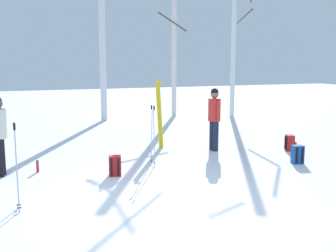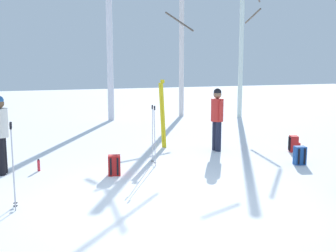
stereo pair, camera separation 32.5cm
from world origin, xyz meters
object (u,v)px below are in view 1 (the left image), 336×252
Objects in this scene: ski_poles_1 at (153,133)px; backpack_2 at (115,166)px; water_bottle_0 at (38,167)px; birch_tree_4 at (234,40)px; person_1 at (214,115)px; ski_pair_planted_0 at (159,114)px; backpack_1 at (290,143)px; backpack_0 at (297,155)px; birch_tree_3 at (174,36)px; birch_tree_2 at (102,24)px; ski_poles_0 at (17,165)px.

backpack_2 is (-1.07, -0.57, -0.54)m from ski_poles_1.
birch_tree_4 is (8.76, 6.51, 3.23)m from water_bottle_0.
birch_tree_4 is (4.05, 5.92, 2.38)m from person_1.
ski_pair_planted_0 reaches higher than backpack_1.
birch_tree_3 is at bearing 86.64° from backpack_0.
person_1 reaches higher than ski_poles_1.
ski_pair_planted_0 is 0.29× the size of birch_tree_4.
ski_poles_1 is 0.21× the size of birch_tree_4.
backpack_0 is (1.18, -2.05, -0.77)m from person_1.
backpack_2 is at bearing -172.66° from backpack_1.
person_1 is at bearing 23.60° from ski_poles_1.
backpack_1 is at bearing -107.51° from birch_tree_4.
backpack_1 is at bearing -88.48° from birch_tree_3.
backpack_1 is 0.06× the size of birch_tree_2.
birch_tree_4 is at bearing 72.49° from backpack_1.
ski_pair_planted_0 reaches higher than water_bottle_0.
birch_tree_3 is at bearing 64.32° from ski_poles_1.
backpack_2 is at bearing -134.30° from birch_tree_4.
ski_poles_1 is 0.19× the size of birch_tree_2.
birch_tree_2 reaches higher than water_bottle_0.
ski_poles_0 is 2.49m from water_bottle_0.
birch_tree_3 reaches higher than ski_pair_planted_0.
ski_poles_1 is 1.33m from backpack_2.
person_1 reaches higher than water_bottle_0.
ski_pair_planted_0 is at bearing 44.47° from ski_poles_0.
water_bottle_0 is at bearing -172.91° from person_1.
backpack_1 is (4.03, 0.09, -0.54)m from ski_poles_1.
person_1 is 0.26× the size of birch_tree_4.
ski_pair_planted_0 is 7.28m from birch_tree_3.
birch_tree_4 is at bearing 45.70° from backpack_2.
birch_tree_2 reaches higher than ski_poles_0.
ski_poles_1 is 3.23× the size of backpack_1.
ski_poles_1 is 3.52m from backpack_0.
person_1 is at bearing 29.63° from ski_poles_0.
birch_tree_3 is at bearing 49.85° from water_bottle_0.
birch_tree_4 is (6.16, 6.84, 2.60)m from ski_poles_1.
backpack_1 is at bearing 16.58° from ski_poles_0.
birch_tree_4 is (9.23, 8.87, 2.58)m from ski_poles_0.
water_bottle_0 is 8.90m from birch_tree_2.
water_bottle_0 is at bearing -113.48° from birch_tree_2.
birch_tree_4 reaches higher than ski_poles_1.
birch_tree_4 is at bearing 48.01° from ski_poles_1.
ski_pair_planted_0 is 3.84m from water_bottle_0.
birch_tree_2 is at bearing 114.15° from backpack_1.
birch_tree_4 is (5.31, 5.02, 2.40)m from ski_pair_planted_0.
person_1 is 0.24× the size of birch_tree_3.
ski_poles_0 is (-3.92, -3.84, -0.18)m from ski_pair_planted_0.
backpack_1 is 1.00× the size of backpack_2.
ski_pair_planted_0 is 0.27× the size of birch_tree_3.
ski_poles_0 is 0.20× the size of birch_tree_3.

